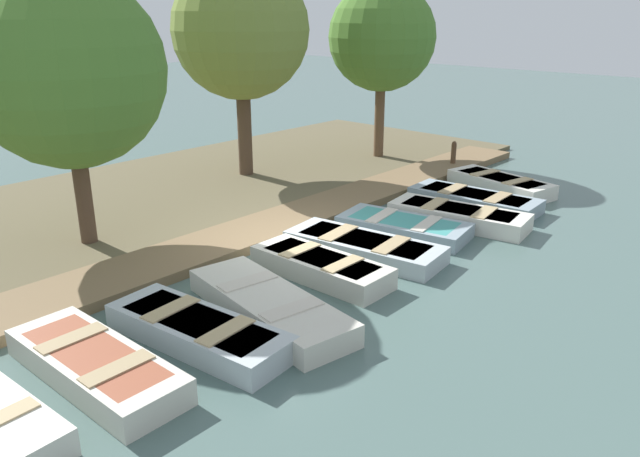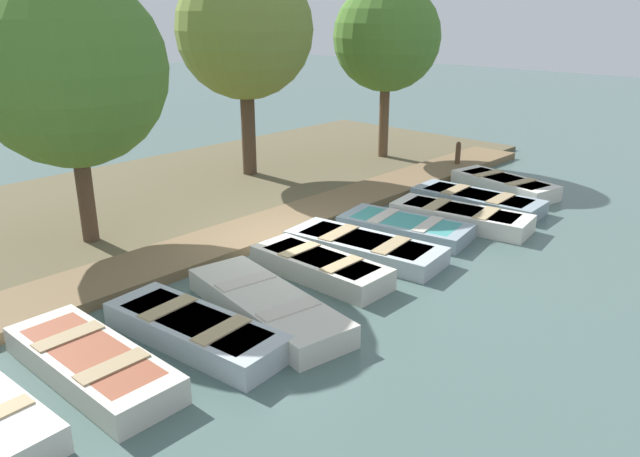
# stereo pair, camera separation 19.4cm
# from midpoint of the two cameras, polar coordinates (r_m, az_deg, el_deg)

# --- Properties ---
(ground_plane) EXTENTS (80.00, 80.00, 0.00)m
(ground_plane) POSITION_cam_midpoint_polar(r_m,az_deg,el_deg) (13.02, -2.92, -1.91)
(ground_plane) COLOR #4C6660
(shore_bank) EXTENTS (8.00, 24.00, 0.14)m
(shore_bank) POSITION_cam_midpoint_polar(r_m,az_deg,el_deg) (16.73, -15.20, 2.60)
(shore_bank) COLOR brown
(shore_bank) RESTS_ON ground_plane
(dock_walkway) EXTENTS (1.51, 21.57, 0.20)m
(dock_walkway) POSITION_cam_midpoint_polar(r_m,az_deg,el_deg) (13.80, -6.41, -0.31)
(dock_walkway) COLOR brown
(dock_walkway) RESTS_ON ground_plane
(rowboat_1) EXTENTS (3.07, 1.09, 0.42)m
(rowboat_1) POSITION_cam_midpoint_polar(r_m,az_deg,el_deg) (9.19, -20.44, -11.61)
(rowboat_1) COLOR beige
(rowboat_1) RESTS_ON ground_plane
(rowboat_2) EXTENTS (3.16, 1.34, 0.41)m
(rowboat_2) POSITION_cam_midpoint_polar(r_m,az_deg,el_deg) (9.64, -11.65, -9.15)
(rowboat_2) COLOR #B2BCC1
(rowboat_2) RESTS_ON ground_plane
(rowboat_3) EXTENTS (3.54, 1.69, 0.41)m
(rowboat_3) POSITION_cam_midpoint_polar(r_m,az_deg,el_deg) (10.24, -5.22, -6.99)
(rowboat_3) COLOR beige
(rowboat_3) RESTS_ON ground_plane
(rowboat_4) EXTENTS (2.80, 1.02, 0.43)m
(rowboat_4) POSITION_cam_midpoint_polar(r_m,az_deg,el_deg) (11.62, -0.40, -3.49)
(rowboat_4) COLOR beige
(rowboat_4) RESTS_ON ground_plane
(rowboat_5) EXTENTS (3.38, 1.59, 0.38)m
(rowboat_5) POSITION_cam_midpoint_polar(r_m,az_deg,el_deg) (12.66, 3.60, -1.67)
(rowboat_5) COLOR #B2BCC1
(rowboat_5) RESTS_ON ground_plane
(rowboat_6) EXTENTS (3.02, 1.72, 0.35)m
(rowboat_6) POSITION_cam_midpoint_polar(r_m,az_deg,el_deg) (13.93, 7.25, 0.18)
(rowboat_6) COLOR #8C9EA8
(rowboat_6) RESTS_ON ground_plane
(rowboat_7) EXTENTS (3.28, 1.54, 0.41)m
(rowboat_7) POSITION_cam_midpoint_polar(r_m,az_deg,el_deg) (14.76, 12.18, 1.15)
(rowboat_7) COLOR silver
(rowboat_7) RESTS_ON ground_plane
(rowboat_8) EXTENTS (3.29, 1.34, 0.36)m
(rowboat_8) POSITION_cam_midpoint_polar(r_m,az_deg,el_deg) (16.20, 13.58, 2.60)
(rowboat_8) COLOR #8C9EA8
(rowboat_8) RESTS_ON ground_plane
(rowboat_9) EXTENTS (3.05, 1.66, 0.42)m
(rowboat_9) POSITION_cam_midpoint_polar(r_m,az_deg,el_deg) (17.72, 15.85, 3.96)
(rowboat_9) COLOR silver
(rowboat_9) RESTS_ON ground_plane
(mooring_post_far) EXTENTS (0.16, 0.16, 0.88)m
(mooring_post_far) POSITION_cam_midpoint_polar(r_m,az_deg,el_deg) (19.75, 11.82, 6.58)
(mooring_post_far) COLOR brown
(mooring_post_far) RESTS_ON ground_plane
(park_tree_left) EXTENTS (3.77, 3.77, 5.52)m
(park_tree_left) POSITION_cam_midpoint_polar(r_m,az_deg,el_deg) (13.20, -22.53, 13.19)
(park_tree_left) COLOR #4C3828
(park_tree_left) RESTS_ON ground_plane
(park_tree_center) EXTENTS (3.77, 3.77, 6.06)m
(park_tree_center) POSITION_cam_midpoint_polar(r_m,az_deg,el_deg) (17.94, -7.60, 17.50)
(park_tree_center) COLOR #4C3828
(park_tree_center) RESTS_ON ground_plane
(park_tree_right) EXTENTS (3.33, 3.33, 5.55)m
(park_tree_right) POSITION_cam_midpoint_polar(r_m,az_deg,el_deg) (20.21, 5.40, 17.00)
(park_tree_right) COLOR brown
(park_tree_right) RESTS_ON ground_plane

